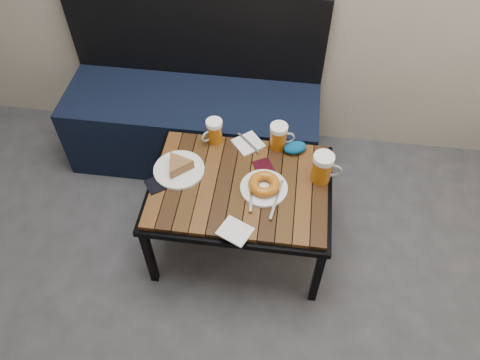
# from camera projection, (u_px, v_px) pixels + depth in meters

# --- Properties ---
(bench) EXTENTS (1.40, 0.50, 0.95)m
(bench) POSITION_uv_depth(u_px,v_px,m) (194.00, 119.00, 2.70)
(bench) COLOR black
(bench) RESTS_ON ground
(cafe_table) EXTENTS (0.84, 0.62, 0.47)m
(cafe_table) POSITION_uv_depth(u_px,v_px,m) (240.00, 190.00, 2.16)
(cafe_table) COLOR black
(cafe_table) RESTS_ON ground
(beer_mug_left) EXTENTS (0.11, 0.11, 0.13)m
(beer_mug_left) POSITION_uv_depth(u_px,v_px,m) (214.00, 131.00, 2.26)
(beer_mug_left) COLOR #A6570D
(beer_mug_left) RESTS_ON cafe_table
(beer_mug_centre) EXTENTS (0.13, 0.09, 0.14)m
(beer_mug_centre) POSITION_uv_depth(u_px,v_px,m) (279.00, 136.00, 2.23)
(beer_mug_centre) COLOR #A6570D
(beer_mug_centre) RESTS_ON cafe_table
(beer_mug_right) EXTENTS (0.14, 0.09, 0.15)m
(beer_mug_right) POSITION_uv_depth(u_px,v_px,m) (323.00, 168.00, 2.09)
(beer_mug_right) COLOR #A6570D
(beer_mug_right) RESTS_ON cafe_table
(plate_pie) EXTENTS (0.24, 0.24, 0.07)m
(plate_pie) POSITION_uv_depth(u_px,v_px,m) (179.00, 167.00, 2.16)
(plate_pie) COLOR white
(plate_pie) RESTS_ON cafe_table
(plate_bagel) EXTENTS (0.21, 0.28, 0.06)m
(plate_bagel) POSITION_uv_depth(u_px,v_px,m) (264.00, 186.00, 2.09)
(plate_bagel) COLOR white
(plate_bagel) RESTS_ON cafe_table
(napkin_left) EXTENTS (0.18, 0.18, 0.01)m
(napkin_left) POSITION_uv_depth(u_px,v_px,m) (248.00, 143.00, 2.29)
(napkin_left) COLOR white
(napkin_left) RESTS_ON cafe_table
(napkin_right) EXTENTS (0.16, 0.15, 0.01)m
(napkin_right) POSITION_uv_depth(u_px,v_px,m) (235.00, 231.00, 1.96)
(napkin_right) COLOR white
(napkin_right) RESTS_ON cafe_table
(passport_navy) EXTENTS (0.16, 0.15, 0.01)m
(passport_navy) POSITION_uv_depth(u_px,v_px,m) (160.00, 183.00, 2.13)
(passport_navy) COLOR black
(passport_navy) RESTS_ON cafe_table
(passport_burgundy) EXTENTS (0.13, 0.14, 0.01)m
(passport_burgundy) POSITION_uv_depth(u_px,v_px,m) (264.00, 168.00, 2.19)
(passport_burgundy) COLOR black
(passport_burgundy) RESTS_ON cafe_table
(knit_pouch) EXTENTS (0.13, 0.11, 0.05)m
(knit_pouch) POSITION_uv_depth(u_px,v_px,m) (295.00, 148.00, 2.24)
(knit_pouch) COLOR navy
(knit_pouch) RESTS_ON cafe_table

